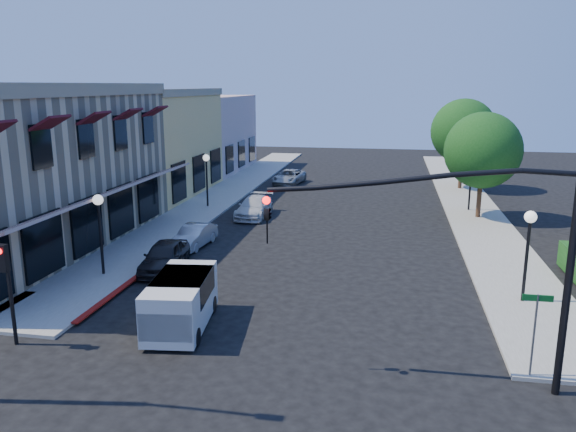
% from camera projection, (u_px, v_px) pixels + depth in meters
% --- Properties ---
extents(ground, '(120.00, 120.00, 0.00)m').
position_uv_depth(ground, '(250.00, 394.00, 14.92)').
color(ground, black).
rests_on(ground, ground).
extents(sidewalk_left, '(3.50, 50.00, 0.12)m').
position_uv_depth(sidewalk_left, '(226.00, 193.00, 42.30)').
color(sidewalk_left, gray).
rests_on(sidewalk_left, ground).
extents(sidewalk_right, '(3.50, 50.00, 0.12)m').
position_uv_depth(sidewalk_right, '(467.00, 201.00, 39.20)').
color(sidewalk_right, gray).
rests_on(sidewalk_right, ground).
extents(curb_red_strip, '(0.25, 10.00, 0.06)m').
position_uv_depth(curb_red_strip, '(139.00, 278.00, 23.80)').
color(curb_red_strip, maroon).
rests_on(curb_red_strip, ground).
extents(yellow_stucco_building, '(10.00, 12.00, 7.60)m').
position_uv_depth(yellow_stucco_building, '(133.00, 143.00, 41.69)').
color(yellow_stucco_building, '#E7C467').
rests_on(yellow_stucco_building, ground).
extents(pink_stucco_building, '(10.00, 12.00, 7.00)m').
position_uv_depth(pink_stucco_building, '(190.00, 133.00, 53.25)').
color(pink_stucco_building, beige).
rests_on(pink_stucco_building, ground).
extents(street_tree_a, '(4.56, 4.56, 6.48)m').
position_uv_depth(street_tree_a, '(483.00, 150.00, 33.46)').
color(street_tree_a, '#3A2617').
rests_on(street_tree_a, ground).
extents(street_tree_b, '(4.94, 4.94, 7.02)m').
position_uv_depth(street_tree_b, '(464.00, 131.00, 42.95)').
color(street_tree_b, '#3A2617').
rests_on(street_tree_b, ground).
extents(signal_mast_arm, '(8.01, 0.39, 6.00)m').
position_uv_depth(signal_mast_arm, '(483.00, 242.00, 14.38)').
color(signal_mast_arm, black).
rests_on(signal_mast_arm, ground).
extents(secondary_signal, '(0.28, 0.42, 3.32)m').
position_uv_depth(secondary_signal, '(6.00, 276.00, 17.15)').
color(secondary_signal, black).
rests_on(secondary_signal, ground).
extents(street_name_sign, '(0.80, 0.06, 2.50)m').
position_uv_depth(street_name_sign, '(535.00, 322.00, 15.31)').
color(street_name_sign, '#595B5E').
rests_on(street_name_sign, ground).
extents(lamppost_left_near, '(0.44, 0.44, 3.57)m').
position_uv_depth(lamppost_left_near, '(99.00, 214.00, 23.46)').
color(lamppost_left_near, black).
rests_on(lamppost_left_near, ground).
extents(lamppost_left_far, '(0.44, 0.44, 3.57)m').
position_uv_depth(lamppost_left_far, '(206.00, 167.00, 36.86)').
color(lamppost_left_far, black).
rests_on(lamppost_left_far, ground).
extents(lamppost_right_near, '(0.44, 0.44, 3.57)m').
position_uv_depth(lamppost_right_near, '(529.00, 233.00, 20.44)').
color(lamppost_right_near, black).
rests_on(lamppost_right_near, ground).
extents(lamppost_right_far, '(0.44, 0.44, 3.57)m').
position_uv_depth(lamppost_right_far, '(471.00, 170.00, 35.76)').
color(lamppost_right_far, black).
rests_on(lamppost_right_far, ground).
extents(white_van, '(2.18, 4.15, 1.76)m').
position_uv_depth(white_van, '(181.00, 299.00, 18.75)').
color(white_van, silver).
rests_on(white_van, ground).
extents(parked_car_a, '(1.90, 3.97, 1.31)m').
position_uv_depth(parked_car_a, '(165.00, 256.00, 24.67)').
color(parked_car_a, black).
rests_on(parked_car_a, ground).
extents(parked_car_b, '(1.50, 3.51, 1.12)m').
position_uv_depth(parked_car_b, '(194.00, 236.00, 28.33)').
color(parked_car_b, '#AFB2B4').
rests_on(parked_car_b, ground).
extents(parked_car_c, '(1.79, 4.30, 1.24)m').
position_uv_depth(parked_car_c, '(254.00, 207.00, 34.77)').
color(parked_car_c, silver).
rests_on(parked_car_c, ground).
extents(parked_car_d, '(2.48, 4.48, 1.19)m').
position_uv_depth(parked_car_d, '(289.00, 177.00, 46.27)').
color(parked_car_d, '#989B9C').
rests_on(parked_car_d, ground).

